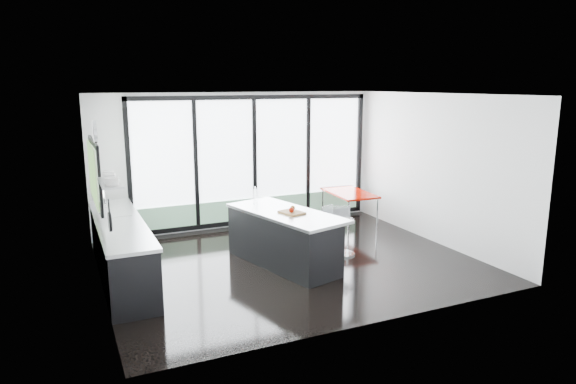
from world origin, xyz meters
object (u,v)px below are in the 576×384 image
red_table (349,208)px  bar_stool_near (344,237)px  island (283,238)px  bar_stool_far (333,234)px

red_table → bar_stool_near: bearing=-123.6°
bar_stool_near → red_table: bearing=67.3°
island → bar_stool_far: size_ratio=3.75×
bar_stool_near → bar_stool_far: size_ratio=1.03×
island → red_table: 2.84m
island → bar_stool_near: 1.19m
bar_stool_near → red_table: red_table is taller
bar_stool_near → bar_stool_far: bearing=116.6°
red_table → island: bearing=-143.6°
island → bar_stool_far: island is taller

